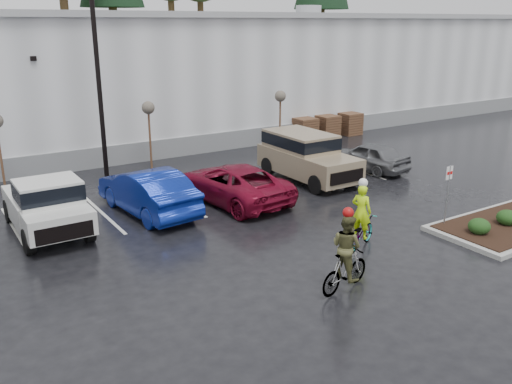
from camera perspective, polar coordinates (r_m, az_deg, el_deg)
ground at (r=16.74m, az=11.44°, el=-6.52°), size 120.00×120.00×0.00m
warehouse at (r=34.68m, az=-14.69°, el=11.89°), size 60.50×15.50×7.20m
wooded_ridge at (r=56.97m, az=-22.26°, el=12.52°), size 80.00×25.00×6.00m
lamppost at (r=23.84m, az=-16.51°, el=14.35°), size 0.50×1.00×9.22m
sapling_mid at (r=25.89m, az=-11.26°, el=8.32°), size 0.60×0.60×3.20m
sapling_east at (r=29.45m, az=2.57°, el=9.71°), size 0.60×0.60×3.20m
pallet_stack_a at (r=32.05m, az=5.16°, el=6.58°), size 1.20×1.20×1.35m
pallet_stack_b at (r=33.10m, az=7.51°, el=6.85°), size 1.20×1.20×1.35m
pallet_stack_c at (r=34.28m, az=9.83°, el=7.11°), size 1.20×1.20×1.35m
shrub_a at (r=18.90m, az=22.44°, el=-3.36°), size 0.70×0.70×0.52m
shrub_b at (r=20.10m, az=24.93°, el=-2.46°), size 0.70×0.70×0.52m
fire_lane_sign at (r=19.10m, az=19.54°, el=0.33°), size 0.30×0.05×2.20m
pickup_white at (r=19.34m, az=-21.42°, el=-0.99°), size 2.10×5.20×1.96m
car_blue at (r=20.06m, az=-11.35°, el=0.09°), size 2.24×5.16×1.65m
car_red at (r=20.98m, az=-2.45°, el=0.95°), size 2.98×5.55×1.48m
suv_tan at (r=23.85m, az=5.53°, el=3.64°), size 2.20×5.10×2.06m
car_grey at (r=26.02m, az=11.81°, el=3.71°), size 2.08×4.13×1.35m
cyclist_hivis at (r=16.94m, az=10.94°, el=-3.62°), size 1.96×1.35×2.25m
cyclist_olive at (r=14.25m, az=9.41°, el=-7.11°), size 1.82×0.91×2.28m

